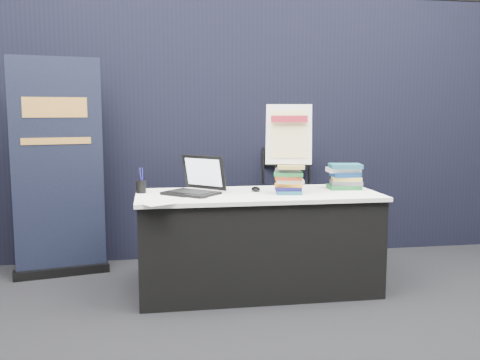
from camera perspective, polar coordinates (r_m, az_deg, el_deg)
name	(u,v)px	position (r m, az deg, el deg)	size (l,w,h in m)	color
floor	(273,317)	(3.67, 3.58, -14.36)	(8.00, 8.00, 0.00)	black
wall_back	(208,82)	(7.37, -3.39, 10.40)	(8.00, 0.02, 3.50)	beige
drape_partition	(236,128)	(4.98, -0.44, 5.55)	(6.00, 0.08, 2.40)	black
display_table	(258,242)	(4.07, 1.88, -6.60)	(1.80, 0.75, 0.75)	black
laptop	(190,185)	(3.96, -5.31, -0.54)	(0.45, 0.50, 0.28)	black
mouse	(256,189)	(4.08, 1.68, -0.96)	(0.07, 0.11, 0.03)	black
brochure_left	(163,202)	(3.62, -8.26, -2.35)	(0.30, 0.21, 0.00)	silver
brochure_mid	(182,201)	(3.67, -6.22, -2.19)	(0.29, 0.21, 0.00)	white
brochure_right	(211,194)	(3.93, -3.07, -1.51)	(0.33, 0.24, 0.00)	white
pen_cup	(141,187)	(4.05, -10.51, -0.71)	(0.07, 0.07, 0.10)	black
book_stack_tall	(289,179)	(3.96, 5.29, 0.08)	(0.23, 0.19, 0.21)	#1A5465
book_stack_short	(345,176)	(4.28, 11.11, 0.39)	(0.26, 0.21, 0.20)	#1A652C
info_sign	(289,135)	(3.96, 5.23, 4.82)	(0.36, 0.21, 0.46)	black
pullup_banner	(59,181)	(4.60, -18.78, -0.07)	(0.76, 0.26, 1.79)	black
stacking_chair	(291,199)	(4.85, 5.45, -2.00)	(0.59, 0.60, 1.03)	black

